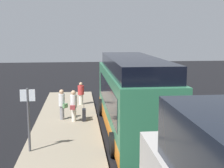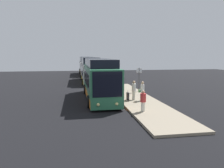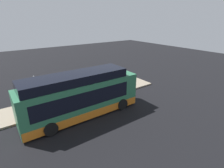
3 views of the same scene
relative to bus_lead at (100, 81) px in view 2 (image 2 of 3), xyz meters
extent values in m
plane|color=black|center=(0.80, 0.02, -1.80)|extent=(80.00, 80.00, 0.00)
cube|color=gray|center=(0.80, 3.37, -1.71)|extent=(20.00, 3.50, 0.17)
cube|color=#2D704C|center=(0.08, 0.00, -0.11)|extent=(10.31, 2.56, 3.01)
cube|color=orange|center=(0.08, 0.00, -1.26)|extent=(10.26, 2.58, 0.70)
cube|color=black|center=(-0.17, 0.00, 0.25)|extent=(8.45, 2.59, 1.33)
cube|color=black|center=(5.26, 0.00, 0.33)|extent=(0.06, 2.25, 1.93)
sphere|color=#F9E58C|center=(5.28, 0.70, -1.16)|extent=(0.24, 0.24, 0.24)
sphere|color=#F9E58C|center=(5.28, -0.70, -1.16)|extent=(0.24, 0.24, 0.24)
cylinder|color=black|center=(3.59, 1.28, -1.27)|extent=(1.05, 0.30, 1.05)
cylinder|color=black|center=(3.59, -1.28, -1.27)|extent=(1.05, 0.30, 1.05)
cylinder|color=black|center=(-3.11, 1.28, -1.27)|extent=(1.05, 0.30, 1.05)
cylinder|color=black|center=(-3.11, -1.28, -1.27)|extent=(1.05, 0.30, 1.05)
cube|color=black|center=(-0.33, 0.00, 1.76)|extent=(8.76, 2.35, 0.72)
cube|color=#B2ADA8|center=(-13.91, 0.00, -0.31)|extent=(10.77, 2.55, 2.66)
cube|color=gold|center=(-13.91, 0.00, -1.29)|extent=(10.71, 2.57, 0.70)
cube|color=black|center=(-14.17, 0.00, 0.01)|extent=(8.83, 2.58, 1.17)
cube|color=black|center=(-8.50, 0.00, 0.07)|extent=(0.06, 2.24, 1.70)
sphere|color=#F9E58C|center=(-8.48, 0.70, -1.19)|extent=(0.24, 0.24, 0.24)
sphere|color=#F9E58C|center=(-8.48, -0.70, -1.19)|extent=(0.24, 0.24, 0.24)
cylinder|color=black|center=(-10.24, 1.27, -1.33)|extent=(0.93, 0.30, 0.93)
cylinder|color=black|center=(-10.24, -1.27, -1.33)|extent=(0.93, 0.30, 0.93)
cylinder|color=black|center=(-17.24, 1.27, -1.33)|extent=(0.93, 0.30, 0.93)
cylinder|color=black|center=(-17.24, -1.27, -1.33)|extent=(0.93, 0.30, 0.93)
cube|color=black|center=(-14.34, 0.00, 1.57)|extent=(9.15, 2.34, 1.10)
cube|color=silver|center=(-26.85, 0.00, -0.27)|extent=(11.98, 2.51, 2.68)
cube|color=gold|center=(-26.85, 0.00, -1.26)|extent=(11.92, 2.53, 0.70)
cube|color=black|center=(-27.15, 0.00, 0.05)|extent=(9.82, 2.54, 1.18)
cube|color=black|center=(-20.84, 0.00, 0.11)|extent=(0.06, 2.21, 1.71)
sphere|color=#F9E58C|center=(-20.82, 0.69, -1.16)|extent=(0.24, 0.24, 0.24)
sphere|color=#F9E58C|center=(-20.82, -0.69, -1.16)|extent=(0.24, 0.24, 0.24)
cylinder|color=black|center=(-22.78, 1.25, -1.26)|extent=(1.08, 0.30, 1.08)
cylinder|color=black|center=(-22.78, -1.25, -1.26)|extent=(1.08, 0.30, 1.08)
cylinder|color=black|center=(-30.57, 1.25, -1.26)|extent=(1.08, 0.30, 1.08)
cylinder|color=black|center=(-30.57, -1.25, -1.26)|extent=(1.08, 0.30, 1.08)
cube|color=black|center=(-27.33, 0.00, 1.59)|extent=(10.18, 2.31, 1.04)
cylinder|color=gray|center=(2.26, 3.66, -1.23)|extent=(0.35, 0.35, 0.80)
cylinder|color=silver|center=(2.26, 3.66, -0.48)|extent=(0.50, 0.50, 0.70)
sphere|color=tan|center=(2.26, 3.66, 0.00)|extent=(0.26, 0.26, 0.26)
cube|color=#598C59|center=(2.08, 3.46, -0.78)|extent=(0.30, 0.29, 0.24)
cylinder|color=silver|center=(6.01, 2.53, -1.27)|extent=(0.42, 0.42, 0.72)
cylinder|color=#BF3333|center=(6.01, 2.53, -0.60)|extent=(0.61, 0.61, 0.62)
sphere|color=tan|center=(6.01, 2.53, -0.17)|extent=(0.23, 0.23, 0.23)
cylinder|color=silver|center=(1.82, 2.97, -1.22)|extent=(0.30, 0.30, 0.81)
cylinder|color=silver|center=(1.82, 2.97, -0.47)|extent=(0.43, 0.43, 0.70)
sphere|color=tan|center=(1.82, 2.97, 0.02)|extent=(0.26, 0.26, 0.26)
cube|color=maroon|center=(1.54, 3.03, -0.77)|extent=(0.19, 0.30, 0.24)
cube|color=black|center=(1.82, 2.40, -1.28)|extent=(0.35, 0.20, 0.70)
cylinder|color=black|center=(1.82, 2.40, -0.81)|extent=(0.02, 0.02, 0.24)
cylinder|color=#4C4C51|center=(-2.55, 4.77, -0.28)|extent=(0.10, 0.10, 2.70)
cube|color=silver|center=(-2.55, 4.77, 0.77)|extent=(0.04, 0.61, 0.49)
camera|label=1|loc=(-15.38, 2.67, 3.28)|focal=50.00mm
camera|label=2|loc=(21.10, -2.34, 2.51)|focal=35.00mm
camera|label=3|loc=(-5.73, -12.61, 6.35)|focal=28.00mm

